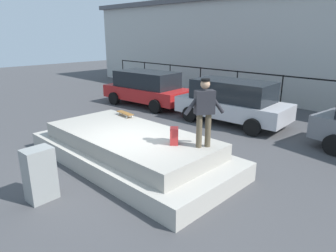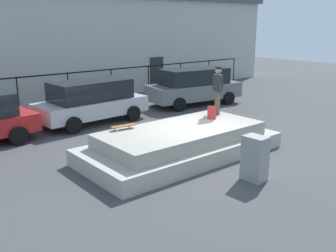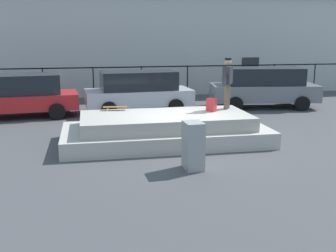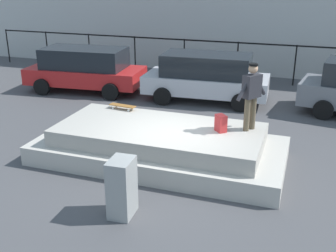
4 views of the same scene
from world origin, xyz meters
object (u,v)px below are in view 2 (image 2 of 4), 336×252
object	(u,v)px
car_silver_hatchback_mid	(91,100)
skateboard	(124,126)
utility_box	(255,158)
backpack	(212,113)
car_grey_hatchback_far	(194,86)
skateboarder	(218,87)

from	to	relation	value
car_silver_hatchback_mid	skateboard	bearing A→B (deg)	-106.60
car_silver_hatchback_mid	utility_box	distance (m)	8.02
backpack	utility_box	size ratio (longest dim) A/B	0.35
backpack	utility_box	distance (m)	3.17
car_silver_hatchback_mid	car_grey_hatchback_far	size ratio (longest dim) A/B	0.93
skateboard	utility_box	xyz separation A→B (m)	(1.65, -3.61, -0.40)
backpack	car_silver_hatchback_mid	world-z (taller)	car_silver_hatchback_mid
skateboard	utility_box	size ratio (longest dim) A/B	0.67
skateboarder	utility_box	world-z (taller)	skateboarder
car_grey_hatchback_far	skateboarder	bearing A→B (deg)	-125.68
skateboarder	car_grey_hatchback_far	xyz separation A→B (m)	(3.41, 4.74, -0.89)
skateboarder	utility_box	size ratio (longest dim) A/B	1.38
backpack	car_grey_hatchback_far	size ratio (longest dim) A/B	0.08
backpack	car_grey_hatchback_far	xyz separation A→B (m)	(4.04, 5.09, -0.15)
skateboarder	car_grey_hatchback_far	distance (m)	5.91
skateboard	utility_box	distance (m)	3.99
skateboard	car_grey_hatchback_far	distance (m)	8.23
skateboarder	car_silver_hatchback_mid	bearing A→B (deg)	115.35
skateboarder	skateboard	distance (m)	3.72
backpack	skateboard	bearing A→B (deg)	-147.20
skateboard	backpack	xyz separation A→B (m)	(2.97, -0.78, 0.11)
car_silver_hatchback_mid	utility_box	size ratio (longest dim) A/B	3.85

